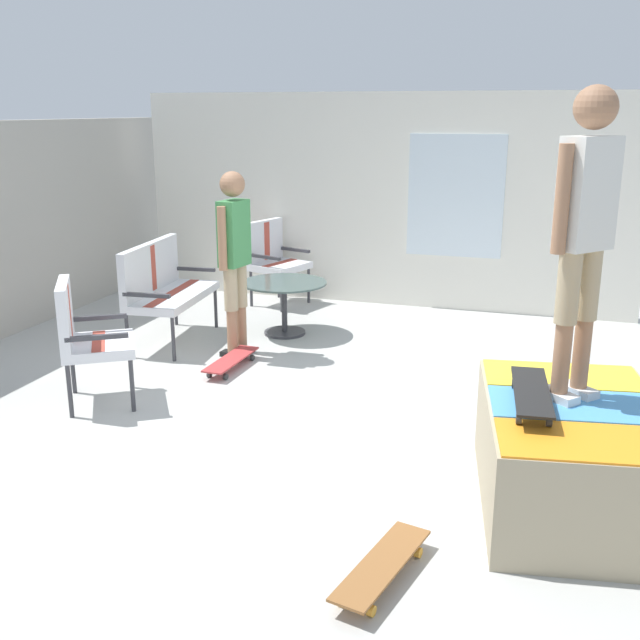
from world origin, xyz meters
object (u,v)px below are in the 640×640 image
person_watching (234,249)px  skateboard_on_ramp (531,392)px  patio_chair_near_house (272,254)px  patio_chair_by_wall (83,331)px  person_skater (585,221)px  patio_bench (162,283)px  skateboard_spare (382,565)px  skateboard_by_bench (231,360)px  skate_ramp (578,456)px  patio_table (284,297)px

person_watching → skateboard_on_ramp: size_ratio=2.17×
patio_chair_near_house → patio_chair_by_wall: 3.52m
person_skater → skateboard_on_ramp: person_skater is taller
patio_bench → patio_chair_by_wall: 1.73m
skateboard_spare → skateboard_on_ramp: (0.96, -0.65, 0.66)m
patio_chair_near_house → skateboard_by_bench: 2.50m
patio_chair_by_wall → skateboard_spare: (-1.60, -2.82, -0.53)m
person_watching → person_skater: size_ratio=0.99×
skate_ramp → person_skater: bearing=40.2°
patio_bench → skateboard_on_ramp: size_ratio=1.59×
person_skater → patio_table: bearing=45.8°
patio_bench → person_watching: person_watching is taller
skate_ramp → skateboard_by_bench: 3.43m
patio_chair_near_house → skateboard_spare: size_ratio=1.24×
skate_ramp → skateboard_spare: 1.45m
skate_ramp → patio_chair_near_house: patio_chair_near_house is taller
patio_chair_by_wall → skateboard_on_ramp: (-0.64, -3.47, 0.13)m
patio_chair_by_wall → skateboard_on_ramp: 3.53m
patio_chair_by_wall → person_skater: person_skater is taller
skate_ramp → person_skater: (0.10, 0.08, 1.39)m
patio_chair_near_house → person_skater: bearing=-139.1°
patio_table → person_watching: bearing=165.7°
patio_table → person_skater: 4.16m
skateboard_by_bench → patio_table: bearing=-4.0°
patio_bench → patio_chair_near_house: bearing=-15.7°
patio_bench → skateboard_by_bench: patio_bench is taller
patio_bench → patio_chair_by_wall: (-1.71, -0.24, -0.00)m
patio_bench → skateboard_spare: patio_bench is taller
skate_ramp → patio_table: bearing=45.6°
skateboard_by_bench → skateboard_spare: same height
person_watching → skateboard_on_ramp: bearing=-127.6°
patio_chair_near_house → skateboard_spare: patio_chair_near_house is taller
skate_ramp → skateboard_spare: (-1.08, 0.94, -0.24)m
skateboard_spare → person_watching: bearing=34.7°
patio_chair_near_house → skateboard_on_ramp: patio_chair_near_house is taller
person_skater → skateboard_on_ramp: bearing=135.5°
patio_table → skateboard_spare: bearing=-153.3°
patio_table → skateboard_on_ramp: size_ratio=1.10×
skate_ramp → patio_chair_by_wall: bearing=82.0°
person_skater → patio_chair_by_wall: bearing=83.3°
patio_chair_by_wall → skateboard_by_bench: bearing=-34.4°
patio_bench → skateboard_by_bench: size_ratio=1.60×
patio_table → person_skater: bearing=-134.2°
skateboard_on_ramp → patio_table: bearing=41.5°
patio_table → skateboard_spare: size_ratio=1.09×
skate_ramp → patio_bench: (2.24, 4.00, 0.29)m
skateboard_spare → skateboard_on_ramp: size_ratio=1.01×
skateboard_spare → skate_ramp: bearing=-41.0°
patio_bench → person_watching: (-0.18, -0.89, 0.43)m
skate_ramp → person_watching: person_watching is taller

